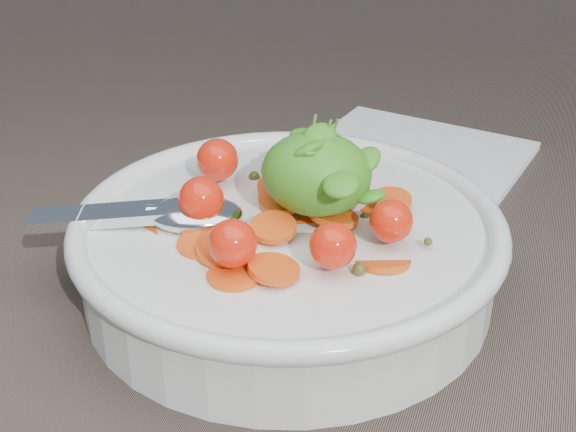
% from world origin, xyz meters
% --- Properties ---
extents(ground, '(6.00, 6.00, 0.00)m').
position_xyz_m(ground, '(0.00, 0.00, 0.00)').
color(ground, brown).
rests_on(ground, ground).
extents(bowl, '(0.30, 0.28, 0.12)m').
position_xyz_m(bowl, '(-0.03, 0.02, 0.03)').
color(bowl, white).
rests_on(bowl, ground).
extents(napkin, '(0.21, 0.19, 0.01)m').
position_xyz_m(napkin, '(0.01, 0.25, 0.00)').
color(napkin, white).
rests_on(napkin, ground).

